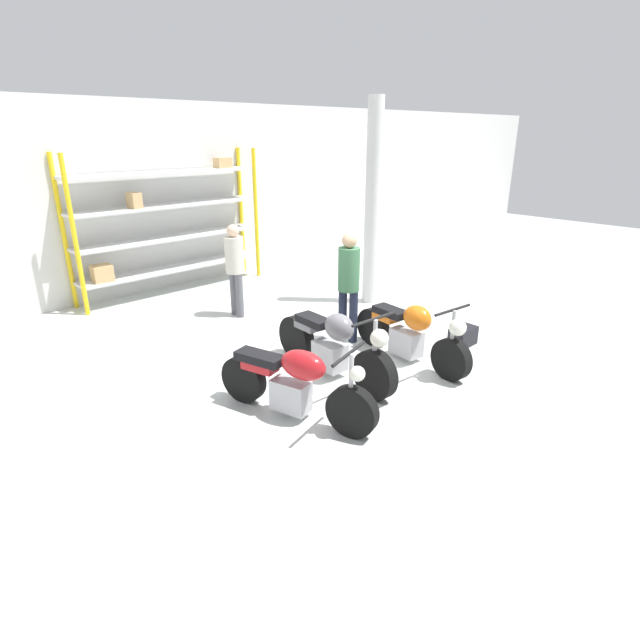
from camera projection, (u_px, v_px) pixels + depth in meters
ground_plane at (341, 378)px, 6.53m from camera, size 30.00×30.00×0.00m
back_wall at (140, 200)px, 9.57m from camera, size 30.00×0.08×3.60m
shelving_rack at (167, 222)px, 9.67m from camera, size 3.83×0.63×2.71m
support_pillar at (373, 205)px, 8.86m from camera, size 0.28×0.28×3.60m
motorcycle_red at (294, 383)px, 5.49m from camera, size 0.85×1.97×0.96m
motorcycle_grey at (333, 346)px, 6.42m from camera, size 0.69×2.14×1.02m
motorcycle_orange at (411, 333)px, 6.89m from camera, size 0.66×2.03×0.96m
person_browsing at (349, 279)px, 7.37m from camera, size 0.40×0.40×1.67m
person_near_rack at (235, 264)px, 8.44m from camera, size 0.34×0.34×1.59m
toolbox at (463, 336)px, 7.49m from camera, size 0.44×0.26×0.28m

